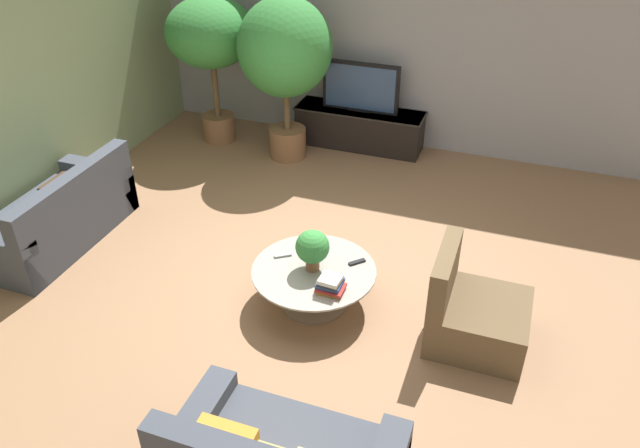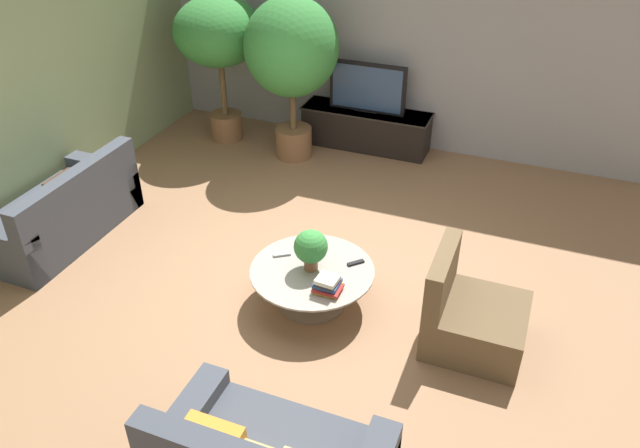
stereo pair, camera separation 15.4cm
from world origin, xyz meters
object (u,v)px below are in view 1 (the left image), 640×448
(media_console, at_px, (359,127))
(potted_palm_tall, at_px, (211,38))
(television, at_px, (361,87))
(potted_plant_tabletop, at_px, (312,248))
(potted_palm_corner, at_px, (285,53))
(armchair_wicker, at_px, (473,314))
(couch_by_wall, at_px, (57,218))
(coffee_table, at_px, (314,279))

(media_console, height_order, potted_palm_tall, potted_palm_tall)
(media_console, bearing_deg, television, -90.00)
(television, bearing_deg, potted_plant_tabletop, -80.59)
(potted_palm_corner, relative_size, potted_plant_tabletop, 5.22)
(media_console, distance_m, potted_plant_tabletop, 3.34)
(television, bearing_deg, armchair_wicker, -58.91)
(armchair_wicker, bearing_deg, potted_plant_tabletop, 89.87)
(armchair_wicker, distance_m, potted_plant_tabletop, 1.48)
(television, distance_m, couch_by_wall, 4.01)
(coffee_table, bearing_deg, media_console, 99.64)
(television, relative_size, armchair_wicker, 1.18)
(potted_palm_corner, bearing_deg, armchair_wicker, -43.97)
(potted_palm_corner, bearing_deg, potted_palm_tall, 172.05)
(potted_palm_tall, relative_size, potted_palm_corner, 0.94)
(potted_palm_tall, height_order, potted_palm_corner, potted_palm_corner)
(couch_by_wall, distance_m, potted_plant_tabletop, 2.86)
(television, xyz_separation_m, armchair_wicker, (1.98, -3.28, -0.56))
(media_console, relative_size, potted_plant_tabletop, 4.38)
(potted_plant_tabletop, bearing_deg, potted_palm_corner, 116.59)
(media_console, height_order, potted_palm_corner, potted_palm_corner)
(television, xyz_separation_m, potted_palm_tall, (-1.88, -0.46, 0.58))
(potted_palm_tall, bearing_deg, armchair_wicker, -36.24)
(potted_palm_corner, bearing_deg, couch_by_wall, -119.65)
(media_console, relative_size, potted_palm_corner, 0.84)
(coffee_table, distance_m, potted_plant_tabletop, 0.34)
(potted_plant_tabletop, bearing_deg, television, 99.41)
(television, height_order, coffee_table, television)
(armchair_wicker, relative_size, potted_palm_tall, 0.45)
(coffee_table, xyz_separation_m, couch_by_wall, (-2.86, 0.04, 0.02))
(potted_palm_corner, bearing_deg, television, 37.38)
(media_console, height_order, couch_by_wall, couch_by_wall)
(armchair_wicker, bearing_deg, couch_by_wall, 89.52)
(media_console, xyz_separation_m, television, (0.00, -0.00, 0.56))
(potted_palm_tall, relative_size, potted_plant_tabletop, 4.91)
(couch_by_wall, height_order, potted_palm_corner, potted_palm_corner)
(coffee_table, distance_m, potted_palm_corner, 3.20)
(coffee_table, relative_size, potted_palm_tall, 0.58)
(media_console, distance_m, television, 0.56)
(armchair_wicker, relative_size, potted_palm_corner, 0.42)
(potted_palm_tall, height_order, potted_plant_tabletop, potted_palm_tall)
(coffee_table, bearing_deg, potted_palm_corner, 116.78)
(couch_by_wall, relative_size, potted_palm_tall, 0.90)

